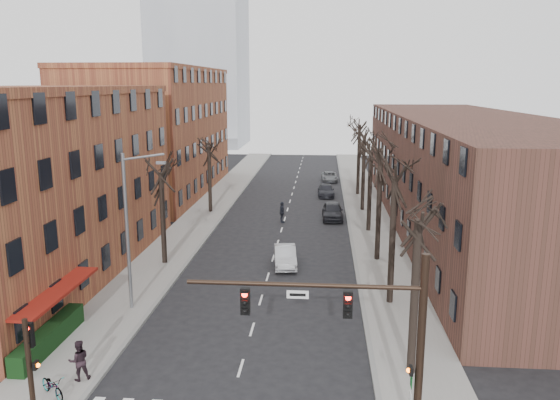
% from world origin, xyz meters
% --- Properties ---
extents(sidewalk_left, '(4.00, 90.00, 0.15)m').
position_xyz_m(sidewalk_left, '(-8.00, 35.00, 0.07)').
color(sidewalk_left, gray).
rests_on(sidewalk_left, ground).
extents(sidewalk_right, '(4.00, 90.00, 0.15)m').
position_xyz_m(sidewalk_right, '(8.00, 35.00, 0.07)').
color(sidewalk_right, gray).
rests_on(sidewalk_right, ground).
extents(building_left_near, '(12.00, 26.00, 12.00)m').
position_xyz_m(building_left_near, '(-16.00, 15.00, 6.00)').
color(building_left_near, brown).
rests_on(building_left_near, ground).
extents(building_left_far, '(12.00, 28.00, 14.00)m').
position_xyz_m(building_left_far, '(-16.00, 44.00, 7.00)').
color(building_left_far, brown).
rests_on(building_left_far, ground).
extents(building_right, '(12.00, 50.00, 10.00)m').
position_xyz_m(building_right, '(16.00, 30.00, 5.00)').
color(building_right, '#4E2D24').
rests_on(building_right, ground).
extents(awning_left, '(1.20, 7.00, 0.15)m').
position_xyz_m(awning_left, '(-9.40, 6.00, 0.00)').
color(awning_left, maroon).
rests_on(awning_left, ground).
extents(hedge, '(0.80, 6.00, 1.00)m').
position_xyz_m(hedge, '(-9.50, 5.00, 0.65)').
color(hedge, black).
rests_on(hedge, sidewalk_left).
extents(tree_right_a, '(5.20, 5.20, 10.00)m').
position_xyz_m(tree_right_a, '(7.60, 4.00, 0.00)').
color(tree_right_a, black).
rests_on(tree_right_a, ground).
extents(tree_right_b, '(5.20, 5.20, 10.80)m').
position_xyz_m(tree_right_b, '(7.60, 12.00, 0.00)').
color(tree_right_b, black).
rests_on(tree_right_b, ground).
extents(tree_right_c, '(5.20, 5.20, 11.60)m').
position_xyz_m(tree_right_c, '(7.60, 20.00, 0.00)').
color(tree_right_c, black).
rests_on(tree_right_c, ground).
extents(tree_right_d, '(5.20, 5.20, 10.00)m').
position_xyz_m(tree_right_d, '(7.60, 28.00, 0.00)').
color(tree_right_d, black).
rests_on(tree_right_d, ground).
extents(tree_right_e, '(5.20, 5.20, 10.80)m').
position_xyz_m(tree_right_e, '(7.60, 36.00, 0.00)').
color(tree_right_e, black).
rests_on(tree_right_e, ground).
extents(tree_right_f, '(5.20, 5.20, 11.60)m').
position_xyz_m(tree_right_f, '(7.60, 44.00, 0.00)').
color(tree_right_f, black).
rests_on(tree_right_f, ground).
extents(tree_left_a, '(5.20, 5.20, 9.50)m').
position_xyz_m(tree_left_a, '(-7.60, 18.00, 0.00)').
color(tree_left_a, black).
rests_on(tree_left_a, ground).
extents(tree_left_b, '(5.20, 5.20, 9.50)m').
position_xyz_m(tree_left_b, '(-7.60, 34.00, 0.00)').
color(tree_left_b, black).
rests_on(tree_left_b, ground).
extents(signal_mast_arm, '(8.14, 0.30, 7.20)m').
position_xyz_m(signal_mast_arm, '(5.45, -1.00, 4.40)').
color(signal_mast_arm, black).
rests_on(signal_mast_arm, ground).
extents(signal_pole_left, '(0.47, 0.44, 4.40)m').
position_xyz_m(signal_pole_left, '(-6.99, -0.95, 2.61)').
color(signal_pole_left, black).
rests_on(signal_pole_left, ground).
extents(streetlight, '(2.45, 0.22, 9.03)m').
position_xyz_m(streetlight, '(-7.03, 10.00, 5.01)').
color(streetlight, slate).
rests_on(streetlight, ground).
extents(silver_sedan, '(1.97, 4.41, 1.40)m').
position_xyz_m(silver_sedan, '(1.00, 18.40, 0.70)').
color(silver_sedan, '#A1A3A8').
rests_on(silver_sedan, ground).
extents(parked_car_near, '(2.01, 4.79, 1.62)m').
position_xyz_m(parked_car_near, '(4.54, 32.32, 0.81)').
color(parked_car_near, black).
rests_on(parked_car_near, ground).
extents(parked_car_mid, '(1.97, 4.55, 1.30)m').
position_xyz_m(parked_car_mid, '(3.94, 43.21, 0.65)').
color(parked_car_mid, black).
rests_on(parked_car_mid, ground).
extents(parked_car_far, '(2.20, 4.49, 1.23)m').
position_xyz_m(parked_car_far, '(4.41, 53.01, 0.61)').
color(parked_car_far, slate).
rests_on(parked_car_far, ground).
extents(pedestrian_b, '(1.10, 1.03, 1.80)m').
position_xyz_m(pedestrian_b, '(-6.72, 2.24, 1.05)').
color(pedestrian_b, black).
rests_on(pedestrian_b, sidewalk_left).
extents(pedestrian_crossing, '(0.74, 1.24, 1.97)m').
position_xyz_m(pedestrian_crossing, '(-0.15, 30.57, 0.99)').
color(pedestrian_crossing, black).
rests_on(pedestrian_crossing, ground).
extents(bicycle, '(1.73, 1.51, 0.90)m').
position_xyz_m(bicycle, '(-7.27, 0.91, 0.60)').
color(bicycle, gray).
rests_on(bicycle, sidewalk_left).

